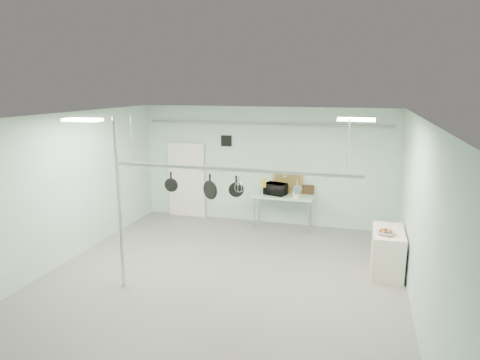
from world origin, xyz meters
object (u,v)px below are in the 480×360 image
(skillet_mid, at_px, (210,187))
(prep_table, at_px, (283,198))
(microwave, at_px, (276,189))
(fruit_bowl, at_px, (386,233))
(chrome_pole, at_px, (119,205))
(skillet_left, at_px, (171,181))
(pot_rack, at_px, (232,168))
(coffee_canister, at_px, (296,194))
(skillet_right, at_px, (236,186))
(side_cabinet, at_px, (387,252))

(skillet_mid, bearing_deg, prep_table, 102.41)
(microwave, height_order, fruit_bowl, microwave)
(chrome_pole, distance_m, skillet_left, 1.14)
(pot_rack, distance_m, coffee_canister, 3.42)
(microwave, height_order, coffee_canister, microwave)
(chrome_pole, relative_size, prep_table, 2.00)
(fruit_bowl, bearing_deg, chrome_pole, -160.18)
(microwave, distance_m, skillet_right, 3.41)
(coffee_canister, bearing_deg, chrome_pole, -123.54)
(fruit_bowl, bearing_deg, side_cabinet, 75.51)
(side_cabinet, relative_size, skillet_right, 2.96)
(chrome_pole, xyz_separation_m, coffee_canister, (2.66, 4.01, -0.58))
(pot_rack, bearing_deg, microwave, 86.76)
(coffee_canister, distance_m, skillet_right, 3.30)
(chrome_pole, bearing_deg, skillet_right, 24.48)
(skillet_mid, bearing_deg, skillet_left, -153.12)
(side_cabinet, height_order, skillet_mid, skillet_mid)
(fruit_bowl, height_order, skillet_mid, skillet_mid)
(fruit_bowl, xyz_separation_m, skillet_right, (-2.80, -0.82, 0.94))
(pot_rack, bearing_deg, fruit_bowl, 15.95)
(microwave, relative_size, fruit_bowl, 1.70)
(chrome_pole, distance_m, prep_table, 4.85)
(chrome_pole, xyz_separation_m, microwave, (2.09, 4.21, -0.54))
(fruit_bowl, bearing_deg, prep_table, 135.01)
(pot_rack, distance_m, skillet_right, 0.36)
(side_cabinet, bearing_deg, fruit_bowl, -104.49)
(coffee_canister, relative_size, skillet_mid, 0.44)
(side_cabinet, bearing_deg, skillet_left, -165.40)
(pot_rack, bearing_deg, skillet_mid, 180.00)
(skillet_left, bearing_deg, pot_rack, -2.53)
(microwave, distance_m, skillet_left, 3.71)
(prep_table, distance_m, skillet_left, 3.85)
(prep_table, xyz_separation_m, side_cabinet, (2.55, -2.20, -0.38))
(side_cabinet, bearing_deg, skillet_right, -159.05)
(pot_rack, relative_size, microwave, 8.55)
(skillet_left, xyz_separation_m, skillet_right, (1.35, 0.00, -0.01))
(side_cabinet, relative_size, skillet_mid, 2.38)
(chrome_pole, bearing_deg, coffee_canister, 56.46)
(chrome_pole, relative_size, skillet_left, 8.42)
(skillet_right, bearing_deg, skillet_left, 162.31)
(skillet_left, bearing_deg, skillet_right, -2.53)
(skillet_left, relative_size, skillet_mid, 0.76)
(chrome_pole, xyz_separation_m, fruit_bowl, (4.78, 1.72, -0.66))
(chrome_pole, height_order, microwave, chrome_pole)
(microwave, height_order, skillet_right, skillet_right)
(pot_rack, height_order, fruit_bowl, pot_rack)
(microwave, bearing_deg, fruit_bowl, 154.39)
(coffee_canister, distance_m, skillet_mid, 3.43)
(chrome_pole, relative_size, pot_rack, 0.67)
(microwave, xyz_separation_m, skillet_right, (-0.11, -3.31, 0.82))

